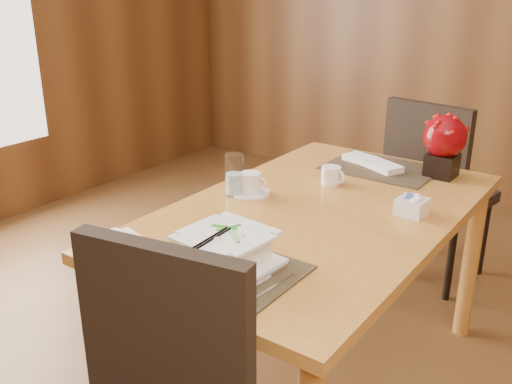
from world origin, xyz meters
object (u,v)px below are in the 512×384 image
Objects in this scene: dining_table at (316,233)px; soup_setting at (226,250)px; coffee_cup at (250,185)px; far_chair at (433,183)px; berry_decor at (444,142)px; creamer_jug at (331,175)px; sugar_caddy at (412,207)px; bread_plate at (117,244)px; water_glass at (234,175)px.

dining_table is 5.39× the size of soup_setting.
coffee_cup is 1.16m from far_chair.
berry_decor is at bearing 119.25° from far_chair.
creamer_jug is at bearing 101.87° from soup_setting.
sugar_caddy reaches higher than bread_plate.
berry_decor is (0.56, 0.67, 0.07)m from water_glass.
sugar_caddy is 0.58× the size of bread_plate.
soup_setting is 1.74× the size of water_glass.
dining_table is 1.07m from far_chair.
far_chair is at bearing 75.90° from bread_plate.
dining_table is at bearing 96.04° from soup_setting.
bread_plate is at bearing -97.01° from coffee_cup.
water_glass is at bearing -115.73° from creamer_jug.
coffee_cup is 0.60m from bread_plate.
water_glass is at bearing 130.37° from soup_setting.
soup_setting reaches higher than dining_table.
creamer_jug is 0.38× the size of berry_decor.
sugar_caddy is 0.37× the size of berry_decor.
creamer_jug is 1.04× the size of sugar_caddy.
dining_table is at bearing 60.53° from bread_plate.
sugar_caddy is at bearing 16.25° from coffee_cup.
dining_table is 0.55m from soup_setting.
far_chair reaches higher than coffee_cup.
creamer_jug is (0.24, 0.32, -0.04)m from water_glass.
berry_decor is (-0.05, 0.46, 0.12)m from sugar_caddy.
berry_decor is 0.60m from far_chair.
berry_decor is at bearing 57.15° from creamer_jug.
water_glass is at bearing -161.13° from sugar_caddy.
soup_setting is 1.16m from berry_decor.
sugar_caddy is (0.38, -0.11, -0.01)m from creamer_jug.
bread_plate is (-0.59, -1.22, -0.14)m from berry_decor.
creamer_jug reaches higher than dining_table.
far_chair is at bearing 110.27° from berry_decor.
soup_setting is at bearing -72.86° from creamer_jug.
dining_table is at bearing -61.34° from creamer_jug.
far_chair reaches higher than soup_setting.
soup_setting is 0.37m from bread_plate.
soup_setting is 1.86× the size of coffee_cup.
bread_plate reaches higher than dining_table.
water_glass is 0.88m from berry_decor.
sugar_caddy reaches higher than dining_table.
water_glass is 0.40m from creamer_jug.
sugar_caddy is 0.97m from far_chair.
soup_setting reaches higher than sugar_caddy.
berry_decor is at bearing 96.58° from sugar_caddy.
bread_plate is 0.17× the size of far_chair.
soup_setting reaches higher than coffee_cup.
sugar_caddy is at bearing 26.11° from dining_table.
sugar_caddy is 1.00m from bread_plate.
dining_table is 0.69m from berry_decor.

